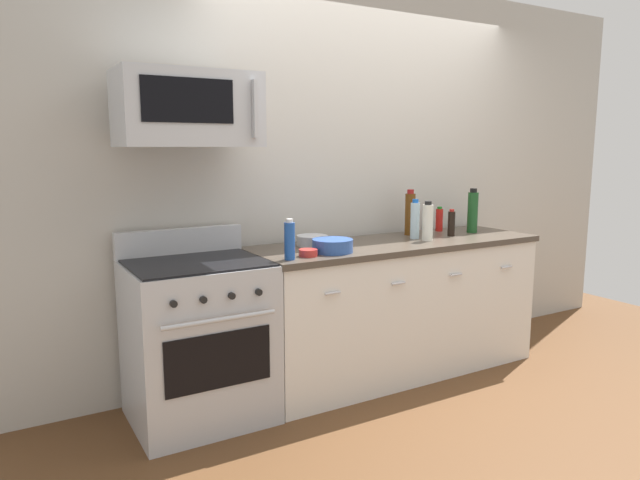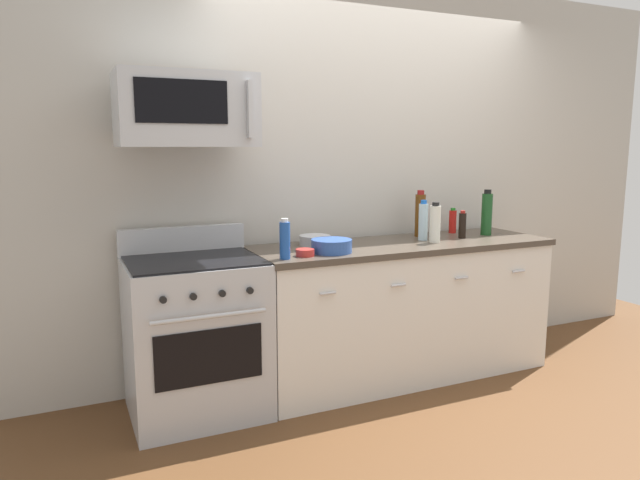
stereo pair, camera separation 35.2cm
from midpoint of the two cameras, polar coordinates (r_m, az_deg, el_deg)
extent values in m
plane|color=brown|center=(4.15, 10.45, -12.88)|extent=(6.18, 6.18, 0.00)
cube|color=#B7B2A8|center=(4.19, 7.77, 6.40)|extent=(5.15, 0.10, 2.70)
cube|color=silver|center=(4.01, 10.64, -7.04)|extent=(2.03, 0.62, 0.88)
cube|color=#473D33|center=(3.90, 10.84, -0.54)|extent=(2.06, 0.65, 0.04)
cube|color=black|center=(3.92, 12.87, -13.51)|extent=(2.03, 0.02, 0.10)
cylinder|color=silver|center=(3.30, 3.85, -5.33)|extent=(0.10, 0.02, 0.02)
cylinder|color=silver|center=(3.55, 10.62, -4.46)|extent=(0.10, 0.02, 0.02)
cylinder|color=silver|center=(3.83, 16.44, -3.65)|extent=(0.10, 0.02, 0.02)
cylinder|color=silver|center=(4.15, 21.39, -2.93)|extent=(0.10, 0.02, 0.02)
cube|color=#B7BABF|center=(3.42, -9.29, -9.58)|extent=(0.76, 0.64, 0.91)
cube|color=black|center=(3.13, -7.68, -11.46)|extent=(0.58, 0.01, 0.30)
cylinder|color=#B7BABF|center=(3.03, -7.61, -7.58)|extent=(0.61, 0.02, 0.02)
cube|color=#B7BABF|center=(3.57, -10.74, 0.01)|extent=(0.76, 0.06, 0.16)
cube|color=black|center=(3.30, -9.49, -1.99)|extent=(0.73, 0.61, 0.01)
cylinder|color=black|center=(2.97, -12.02, -5.86)|extent=(0.04, 0.02, 0.04)
cylinder|color=black|center=(3.00, -9.17, -5.59)|extent=(0.04, 0.02, 0.04)
cylinder|color=black|center=(3.04, -6.40, -5.33)|extent=(0.04, 0.02, 0.04)
cylinder|color=black|center=(3.09, -3.71, -5.05)|extent=(0.04, 0.02, 0.04)
cube|color=#B7BABF|center=(3.30, -10.12, 12.55)|extent=(0.74, 0.40, 0.40)
cube|color=black|center=(3.09, -10.26, 13.37)|extent=(0.48, 0.01, 0.22)
cube|color=#B7BABF|center=(3.18, -3.75, 12.80)|extent=(0.02, 0.04, 0.30)
cylinder|color=#1E4CA5|center=(3.25, -0.41, -0.09)|extent=(0.06, 0.06, 0.21)
cylinder|color=silver|center=(3.23, -0.42, 1.94)|extent=(0.04, 0.04, 0.02)
cylinder|color=#19471E|center=(4.36, 18.43, 2.41)|extent=(0.08, 0.08, 0.30)
cylinder|color=black|center=(4.34, 18.54, 4.56)|extent=(0.05, 0.05, 0.03)
cylinder|color=silver|center=(3.93, 13.86, 1.51)|extent=(0.07, 0.07, 0.24)
cylinder|color=black|center=(3.91, 13.94, 3.46)|extent=(0.05, 0.05, 0.02)
cylinder|color=black|center=(4.16, 16.29, 1.35)|extent=(0.05, 0.05, 0.18)
cylinder|color=maroon|center=(4.15, 16.35, 2.67)|extent=(0.03, 0.03, 0.02)
cylinder|color=silver|center=(4.01, 12.68, 1.74)|extent=(0.06, 0.06, 0.25)
cylinder|color=blue|center=(3.99, 12.75, 3.69)|extent=(0.04, 0.04, 0.02)
cylinder|color=#59330F|center=(4.16, 12.29, 2.37)|extent=(0.07, 0.07, 0.30)
cylinder|color=maroon|center=(4.15, 12.37, 4.62)|extent=(0.05, 0.05, 0.03)
cylinder|color=#B21914|center=(4.39, 15.25, 1.75)|extent=(0.05, 0.05, 0.17)
cylinder|color=#19721E|center=(4.38, 15.31, 2.94)|extent=(0.04, 0.04, 0.02)
cylinder|color=#B72D28|center=(3.35, 1.52, -1.28)|extent=(0.11, 0.11, 0.04)
torus|color=#B72D28|center=(3.35, 1.52, -0.98)|extent=(0.11, 0.11, 0.01)
cylinder|color=#B72D28|center=(3.35, 1.52, -1.57)|extent=(0.06, 0.06, 0.01)
cylinder|color=#2D519E|center=(3.47, 4.06, -0.61)|extent=(0.25, 0.25, 0.08)
torus|color=#2D519E|center=(3.46, 4.07, -0.05)|extent=(0.25, 0.25, 0.01)
cylinder|color=#2D519E|center=(3.47, 4.06, -1.16)|extent=(0.14, 0.14, 0.01)
cylinder|color=#B2B5BA|center=(3.71, 2.23, -0.06)|extent=(0.20, 0.20, 0.07)
torus|color=#B2B5BA|center=(3.70, 2.23, 0.36)|extent=(0.20, 0.20, 0.01)
cylinder|color=#B2B5BA|center=(3.71, 2.22, -0.49)|extent=(0.11, 0.11, 0.01)
camera|label=1|loc=(0.18, -87.14, 0.47)|focal=32.33mm
camera|label=2|loc=(0.18, 92.86, -0.47)|focal=32.33mm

